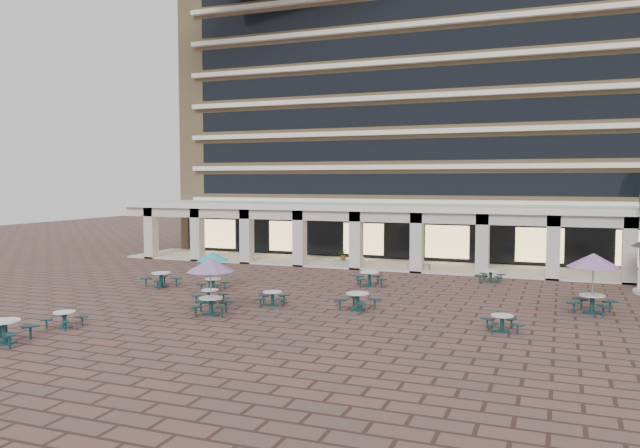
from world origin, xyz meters
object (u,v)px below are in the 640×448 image
Objects in this scene: picnic_table_3 at (502,322)px; planter_right at (419,265)px; picnic_table_0 at (5,329)px; picnic_table_1 at (64,318)px; planter_left at (343,260)px.

planter_right is at bearing 95.91° from picnic_table_3.
picnic_table_0 is 1.49× the size of planter_right.
picnic_table_3 is 1.20× the size of planter_right.
picnic_table_1 is 1.00× the size of planter_left.
planter_left is at bearing 110.46° from picnic_table_3.
planter_right reaches higher than picnic_table_0.
picnic_table_3 is 16.70m from planter_right.
planter_right is at bearing 63.00° from picnic_table_1.
picnic_table_0 is 2.77m from picnic_table_1.
planter_right is at bearing 53.08° from picnic_table_0.
picnic_table_0 is at bearing -113.71° from planter_right.
picnic_table_1 is at bearing -178.83° from picnic_table_3.
planter_right is (5.35, -0.00, -0.07)m from planter_left.
planter_right reaches higher than picnic_table_1.
planter_left reaches higher than picnic_table_1.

